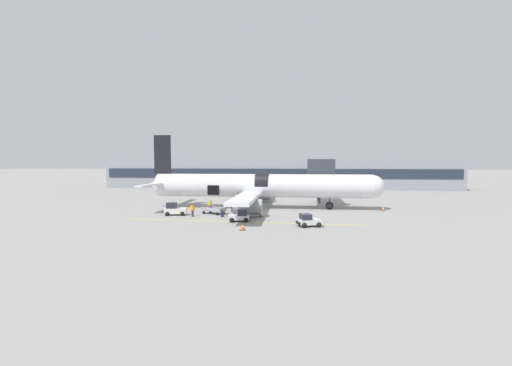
% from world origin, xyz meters
% --- Properties ---
extents(ground_plane, '(500.00, 500.00, 0.00)m').
position_xyz_m(ground_plane, '(0.00, 0.00, 0.00)').
color(ground_plane, gray).
extents(apron_marking_line, '(27.48, 1.39, 0.01)m').
position_xyz_m(apron_marking_line, '(-1.55, -8.36, 0.00)').
color(apron_marking_line, yellow).
rests_on(apron_marking_line, ground_plane).
extents(terminal_strip, '(88.61, 13.42, 7.15)m').
position_xyz_m(terminal_strip, '(0.00, 43.78, 3.58)').
color(terminal_strip, gray).
rests_on(terminal_strip, ground_plane).
extents(jet_bridge_stub, '(4.03, 9.71, 7.28)m').
position_xyz_m(jet_bridge_stub, '(8.33, 8.64, 5.37)').
color(jet_bridge_stub, '#4C4C51').
rests_on(jet_bridge_stub, ground_plane).
extents(airplane, '(35.10, 30.68, 10.87)m').
position_xyz_m(airplane, '(-0.83, 3.04, 3.23)').
color(airplane, silver).
rests_on(airplane, ground_plane).
extents(baggage_tug_lead, '(2.66, 2.17, 1.32)m').
position_xyz_m(baggage_tug_lead, '(-1.91, -8.09, 0.57)').
color(baggage_tug_lead, silver).
rests_on(baggage_tug_lead, ground_plane).
extents(baggage_tug_mid, '(3.04, 2.06, 1.65)m').
position_xyz_m(baggage_tug_mid, '(-10.99, -4.54, 0.69)').
color(baggage_tug_mid, silver).
rests_on(baggage_tug_mid, ground_plane).
extents(baggage_tug_rear, '(2.78, 2.44, 1.37)m').
position_xyz_m(baggage_tug_rear, '(5.84, -10.25, 0.59)').
color(baggage_tug_rear, silver).
rests_on(baggage_tug_rear, ground_plane).
extents(baggage_cart_loading, '(4.01, 2.61, 0.93)m').
position_xyz_m(baggage_cart_loading, '(-6.17, -2.98, 0.46)').
color(baggage_cart_loading, '#999BA0').
rests_on(baggage_cart_loading, ground_plane).
extents(ground_crew_loader_a, '(0.51, 0.51, 1.62)m').
position_xyz_m(ground_crew_loader_a, '(-7.39, -0.10, 0.85)').
color(ground_crew_loader_a, '#1E2338').
rests_on(ground_crew_loader_a, ground_plane).
extents(ground_crew_loader_b, '(0.50, 0.50, 1.56)m').
position_xyz_m(ground_crew_loader_b, '(-4.04, -1.18, 0.82)').
color(ground_crew_loader_b, '#2D2D33').
rests_on(ground_crew_loader_b, ground_plane).
extents(ground_crew_driver, '(0.56, 0.49, 1.63)m').
position_xyz_m(ground_crew_driver, '(-8.37, -5.33, 0.86)').
color(ground_crew_driver, '#2D2D33').
rests_on(ground_crew_driver, ground_plane).
extents(suitcase_on_tarmac_upright, '(0.42, 0.32, 0.83)m').
position_xyz_m(suitcase_on_tarmac_upright, '(-4.55, -5.36, 0.36)').
color(suitcase_on_tarmac_upright, '#1E2347').
rests_on(suitcase_on_tarmac_upright, ground_plane).
extents(safety_cone_nose, '(0.55, 0.55, 0.70)m').
position_xyz_m(safety_cone_nose, '(16.76, 2.32, 0.33)').
color(safety_cone_nose, black).
rests_on(safety_cone_nose, ground_plane).
extents(safety_cone_engine_left, '(0.57, 0.57, 0.67)m').
position_xyz_m(safety_cone_engine_left, '(-0.85, -12.99, 0.31)').
color(safety_cone_engine_left, black).
rests_on(safety_cone_engine_left, ground_plane).
extents(safety_cone_wingtip, '(0.54, 0.54, 0.69)m').
position_xyz_m(safety_cone_wingtip, '(0.18, -4.34, 0.32)').
color(safety_cone_wingtip, black).
rests_on(safety_cone_wingtip, ground_plane).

